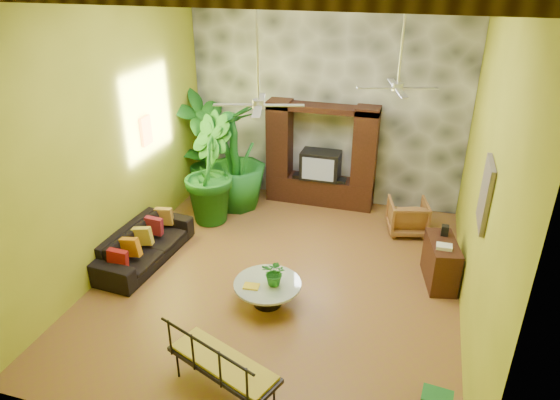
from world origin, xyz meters
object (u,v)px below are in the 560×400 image
(ceiling_fan_back, at_px, (399,74))
(wicker_armchair, at_px, (407,216))
(ceiling_fan_front, at_px, (258,90))
(tall_plant_a, at_px, (203,145))
(entertainment_center, at_px, (321,163))
(tall_plant_c, at_px, (235,157))
(coffee_table, at_px, (268,290))
(tall_plant_b, at_px, (208,169))
(iron_bench, at_px, (221,363))
(sofa, at_px, (144,245))
(side_console, at_px, (441,262))

(ceiling_fan_back, relative_size, wicker_armchair, 2.43)
(ceiling_fan_front, xyz_separation_m, tall_plant_a, (-2.45, 3.18, -2.17))
(entertainment_center, height_order, tall_plant_c, tall_plant_c)
(ceiling_fan_front, distance_m, coffee_table, 3.17)
(tall_plant_b, bearing_deg, entertainment_center, 34.53)
(entertainment_center, bearing_deg, iron_bench, -89.65)
(ceiling_fan_front, relative_size, sofa, 0.85)
(tall_plant_b, height_order, iron_bench, tall_plant_b)
(coffee_table, bearing_deg, entertainment_center, 90.13)
(entertainment_center, xyz_separation_m, iron_bench, (0.04, -5.84, -0.43))
(ceiling_fan_back, xyz_separation_m, side_console, (1.05, -0.52, -3.01))
(entertainment_center, distance_m, sofa, 4.22)
(ceiling_fan_front, relative_size, coffee_table, 1.72)
(entertainment_center, bearing_deg, sofa, -127.99)
(ceiling_fan_back, height_order, side_console, ceiling_fan_back)
(entertainment_center, distance_m, side_console, 3.66)
(side_console, bearing_deg, ceiling_fan_back, 142.08)
(entertainment_center, xyz_separation_m, side_console, (2.65, -2.46, -0.57))
(iron_bench, bearing_deg, tall_plant_a, 137.59)
(tall_plant_a, distance_m, tall_plant_c, 0.97)
(wicker_armchair, height_order, tall_plant_b, tall_plant_b)
(ceiling_fan_back, xyz_separation_m, wicker_armchair, (0.40, 1.10, -3.05))
(tall_plant_c, relative_size, side_console, 2.39)
(tall_plant_b, bearing_deg, tall_plant_c, 66.01)
(tall_plant_a, bearing_deg, iron_bench, -63.93)
(wicker_armchair, distance_m, tall_plant_a, 4.75)
(tall_plant_a, relative_size, tall_plant_c, 1.04)
(tall_plant_c, bearing_deg, coffee_table, -61.16)
(ceiling_fan_front, bearing_deg, tall_plant_a, 127.58)
(wicker_armchair, height_order, tall_plant_a, tall_plant_a)
(iron_bench, relative_size, side_console, 1.64)
(sofa, relative_size, side_console, 2.22)
(ceiling_fan_back, bearing_deg, entertainment_center, 129.57)
(tall_plant_c, xyz_separation_m, coffee_table, (1.75, -3.18, -0.92))
(tall_plant_a, bearing_deg, tall_plant_b, -61.38)
(side_console, bearing_deg, coffee_table, -163.17)
(sofa, height_order, coffee_table, sofa)
(tall_plant_a, bearing_deg, sofa, -88.39)
(wicker_armchair, distance_m, tall_plant_b, 4.18)
(wicker_armchair, xyz_separation_m, iron_bench, (-1.96, -5.01, 0.19))
(tall_plant_a, relative_size, side_console, 2.49)
(side_console, bearing_deg, iron_bench, -139.20)
(entertainment_center, height_order, ceiling_fan_back, ceiling_fan_back)
(entertainment_center, distance_m, tall_plant_a, 2.69)
(sofa, distance_m, tall_plant_b, 2.10)
(tall_plant_a, xyz_separation_m, tall_plant_b, (0.58, -1.07, -0.10))
(sofa, xyz_separation_m, tall_plant_a, (-0.08, 2.94, 0.91))
(coffee_table, bearing_deg, sofa, 167.01)
(sofa, relative_size, coffee_table, 2.02)
(tall_plant_c, xyz_separation_m, side_console, (4.39, -1.76, -0.78))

